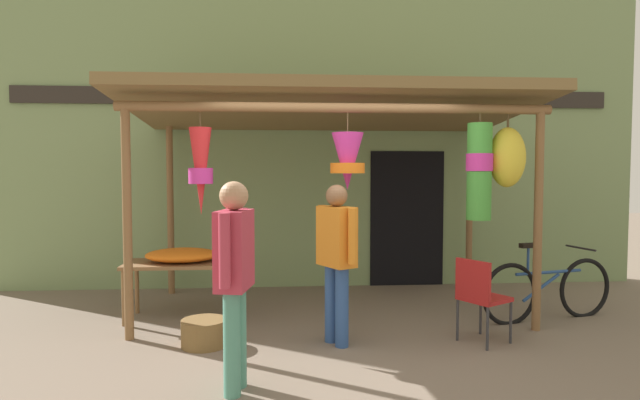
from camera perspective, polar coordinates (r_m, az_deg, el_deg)
The scene contains 10 objects.
ground_plane at distance 5.60m, azimuth 1.63°, elevation -14.51°, with size 30.00×30.00×0.00m, color #756656.
shop_facade at distance 7.76m, azimuth -0.12°, elevation 7.10°, with size 9.59×0.29×4.48m.
market_stall_canopy at distance 6.22m, azimuth 2.10°, elevation 8.74°, with size 4.76×2.52×2.64m.
display_table at distance 6.24m, azimuth -14.74°, elevation -7.24°, with size 1.30×0.62×0.66m.
flower_heap_on_table at distance 6.21m, azimuth -14.75°, elevation -5.86°, with size 0.84×0.58×0.16m.
folding_chair at distance 5.42m, azimuth 17.09°, elevation -9.74°, with size 0.55×0.55×0.84m.
wicker_basket_by_table at distance 5.34m, azimuth -12.59°, elevation -14.02°, with size 0.44×0.44×0.26m, color brown.
parked_bicycle at distance 6.56m, azimuth 23.73°, elevation -9.01°, with size 1.72×0.54×0.92m.
vendor_in_orange at distance 5.09m, azimuth 1.83°, elevation -5.63°, with size 0.39×0.53×1.57m.
customer_foreground at distance 4.05m, azimuth -9.37°, elevation -7.44°, with size 0.29×0.59×1.62m.
Camera 1 is at (-0.55, -5.31, 1.69)m, focal length 29.17 mm.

